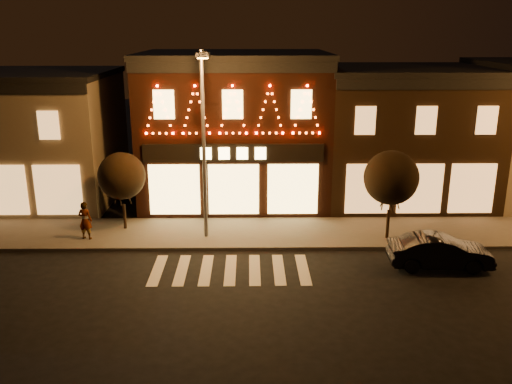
{
  "coord_description": "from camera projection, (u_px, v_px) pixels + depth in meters",
  "views": [
    {
      "loc": [
        0.79,
        -16.67,
        9.6
      ],
      "look_at": [
        1.06,
        4.0,
        3.35
      ],
      "focal_mm": 38.41,
      "sensor_mm": 36.0,
      "label": 1
    }
  ],
  "objects": [
    {
      "name": "ground",
      "position": [
        227.0,
        319.0,
        18.72
      ],
      "size": [
        120.0,
        120.0,
        0.0
      ],
      "primitive_type": "plane",
      "color": "black",
      "rests_on": "ground"
    },
    {
      "name": "pedestrian",
      "position": [
        85.0,
        220.0,
        25.21
      ],
      "size": [
        0.74,
        0.57,
        1.8
      ],
      "primitive_type": "imported",
      "rotation": [
        0.0,
        0.0,
        2.91
      ],
      "color": "gray",
      "rests_on": "sidewalk_far"
    },
    {
      "name": "building_left",
      "position": [
        5.0,
        137.0,
        30.89
      ],
      "size": [
        12.2,
        8.28,
        7.3
      ],
      "color": "#786A55",
      "rests_on": "ground"
    },
    {
      "name": "tree_right",
      "position": [
        391.0,
        178.0,
        24.75
      ],
      "size": [
        2.48,
        2.48,
        4.15
      ],
      "rotation": [
        0.0,
        0.0,
        0.08
      ],
      "color": "black",
      "rests_on": "sidewalk_far"
    },
    {
      "name": "building_right_a",
      "position": [
        402.0,
        134.0,
        31.14
      ],
      "size": [
        9.2,
        8.28,
        7.5
      ],
      "color": "black",
      "rests_on": "ground"
    },
    {
      "name": "sidewalk_far",
      "position": [
        274.0,
        233.0,
        26.38
      ],
      "size": [
        44.0,
        4.0,
        0.15
      ],
      "primitive_type": "cube",
      "color": "#47423D",
      "rests_on": "ground"
    },
    {
      "name": "tree_left",
      "position": [
        122.0,
        176.0,
        26.03
      ],
      "size": [
        2.26,
        2.26,
        3.78
      ],
      "rotation": [
        0.0,
        0.0,
        -0.07
      ],
      "color": "black",
      "rests_on": "sidewalk_far"
    },
    {
      "name": "building_pulp",
      "position": [
        235.0,
        127.0,
        30.9
      ],
      "size": [
        10.2,
        8.34,
        8.3
      ],
      "color": "black",
      "rests_on": "ground"
    },
    {
      "name": "dark_sedan",
      "position": [
        440.0,
        252.0,
        22.61
      ],
      "size": [
        4.25,
        1.66,
        1.38
      ],
      "primitive_type": "imported",
      "rotation": [
        0.0,
        0.0,
        1.52
      ],
      "color": "black",
      "rests_on": "ground"
    },
    {
      "name": "streetlamp_mid",
      "position": [
        204.0,
        132.0,
        24.11
      ],
      "size": [
        0.57,
        1.96,
        8.54
      ],
      "rotation": [
        0.0,
        0.0,
        -0.12
      ],
      "color": "#59595E",
      "rests_on": "sidewalk_far"
    }
  ]
}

